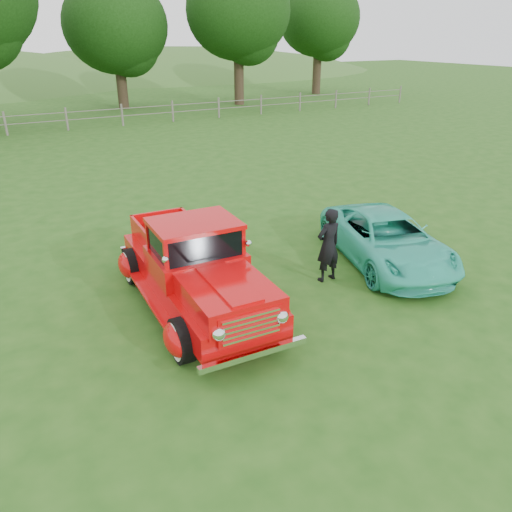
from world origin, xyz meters
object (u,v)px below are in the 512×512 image
teal_sedan (387,239)px  tree_near_east (116,26)px  tree_mid_east (238,11)px  man (328,245)px  tree_far_east (319,19)px  red_pickup (195,270)px

teal_sedan → tree_near_east: bearing=102.0°
tree_mid_east → man: size_ratio=5.89×
tree_near_east → teal_sedan: size_ratio=2.03×
teal_sedan → man: (-1.71, -0.06, 0.23)m
tree_near_east → tree_far_east: tree_far_east is taller
man → red_pickup: bearing=-9.5°
tree_near_east → tree_far_east: size_ratio=0.94×
tree_near_east → man: tree_near_east is taller
tree_far_east → tree_mid_east: bearing=-161.6°
tree_near_east → red_pickup: (-6.34, -27.97, -4.45)m
tree_near_east → tree_mid_east: size_ratio=0.88×
tree_far_east → teal_sedan: tree_far_east is taller
tree_mid_east → red_pickup: tree_mid_east is taller
tree_near_east → tree_far_east: bearing=3.4°
tree_far_east → man: size_ratio=5.53×
tree_near_east → teal_sedan: (-1.76, -28.18, -4.68)m
tree_near_east → tree_mid_east: tree_mid_east is taller
tree_mid_east → teal_sedan: tree_mid_east is taller
teal_sedan → red_pickup: bearing=-167.1°
tree_mid_east → tree_far_east: (9.00, 3.00, -0.31)m
tree_near_east → man: 28.80m
teal_sedan → tree_far_east: bearing=72.8°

